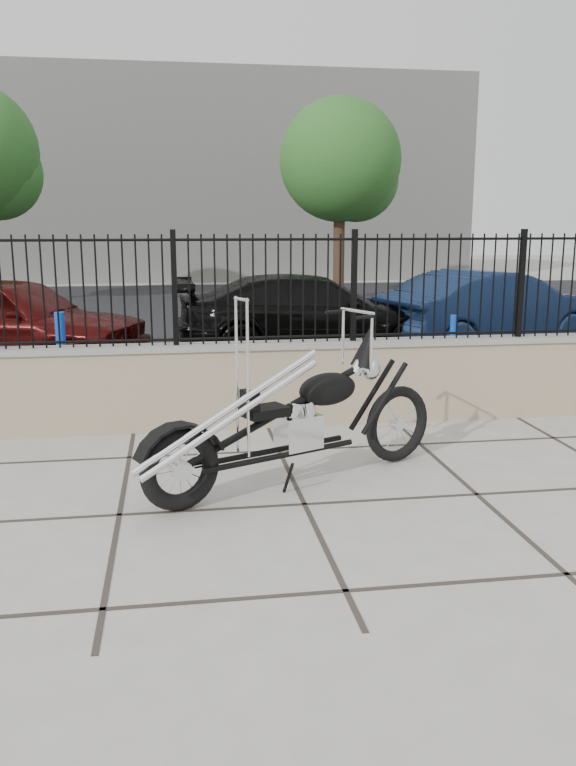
% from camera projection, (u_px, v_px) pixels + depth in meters
% --- Properties ---
extents(ground_plane, '(90.00, 90.00, 0.00)m').
position_uv_depth(ground_plane, '(304.00, 505.00, 6.16)').
color(ground_plane, '#99968E').
rests_on(ground_plane, ground).
extents(parking_lot, '(30.00, 30.00, 0.00)m').
position_uv_depth(parking_lot, '(216.00, 318.00, 18.24)').
color(parking_lot, black).
rests_on(parking_lot, ground).
extents(retaining_wall, '(14.00, 0.36, 0.96)m').
position_uv_depth(retaining_wall, '(266.00, 384.00, 8.48)').
color(retaining_wall, gray).
rests_on(retaining_wall, ground_plane).
extents(iron_fence, '(14.00, 0.08, 1.20)m').
position_uv_depth(iron_fence, '(266.00, 289.00, 8.25)').
color(iron_fence, black).
rests_on(iron_fence, retaining_wall).
extents(background_building, '(22.00, 6.00, 8.00)m').
position_uv_depth(background_building, '(194.00, 180.00, 30.92)').
color(background_building, beige).
rests_on(background_building, ground_plane).
extents(chopper_motorcycle, '(2.82, 1.65, 1.72)m').
position_uv_depth(chopper_motorcycle, '(293.00, 390.00, 6.45)').
color(chopper_motorcycle, black).
rests_on(chopper_motorcycle, ground_plane).
extents(car_red, '(4.72, 3.14, 1.49)m').
position_uv_depth(car_red, '(10.00, 321.00, 11.83)').
color(car_red, '#3E0908').
rests_on(car_red, parking_lot).
extents(car_black, '(4.81, 1.99, 1.39)m').
position_uv_depth(car_black, '(312.00, 314.00, 13.14)').
color(car_black, black).
rests_on(car_black, parking_lot).
extents(car_blue, '(4.62, 2.78, 1.44)m').
position_uv_depth(car_blue, '(493.00, 310.00, 13.64)').
color(car_blue, '#0F1C37').
rests_on(car_blue, parking_lot).
extents(bollard_a, '(0.16, 0.16, 1.11)m').
position_uv_depth(bollard_a, '(62.00, 353.00, 10.08)').
color(bollard_a, '#0B31AA').
rests_on(bollard_a, ground_plane).
extents(bollard_b, '(0.12, 0.12, 0.88)m').
position_uv_depth(bollard_b, '(453.00, 343.00, 11.60)').
color(bollard_b, '#0C2EC0').
rests_on(bollard_b, ground_plane).
extents(tree_right, '(3.58, 3.58, 6.05)m').
position_uv_depth(tree_right, '(340.00, 154.00, 21.83)').
color(tree_right, '#382619').
rests_on(tree_right, ground_plane).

